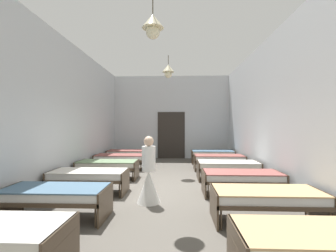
{
  "coord_description": "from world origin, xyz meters",
  "views": [
    {
      "loc": [
        0.33,
        -6.51,
        1.71
      ],
      "look_at": [
        0.0,
        1.42,
        1.69
      ],
      "focal_mm": 24.63,
      "sensor_mm": 36.0,
      "label": 1
    }
  ],
  "objects": [
    {
      "name": "bed_right_row_0",
      "position": [
        1.91,
        -3.95,
        0.44
      ],
      "size": [
        1.9,
        0.84,
        0.57
      ],
      "color": "#473828",
      "rests_on": "ground"
    },
    {
      "name": "bed_left_row_5",
      "position": [
        -1.91,
        3.95,
        0.44
      ],
      "size": [
        1.9,
        0.84,
        0.57
      ],
      "color": "#473828",
      "rests_on": "ground"
    },
    {
      "name": "bed_left_row_2",
      "position": [
        -1.91,
        -0.79,
        0.44
      ],
      "size": [
        1.9,
        0.84,
        0.57
      ],
      "color": "#473828",
      "rests_on": "ground"
    },
    {
      "name": "bed_right_row_5",
      "position": [
        1.91,
        3.95,
        0.44
      ],
      "size": [
        1.9,
        0.84,
        0.57
      ],
      "color": "#473828",
      "rests_on": "ground"
    },
    {
      "name": "bed_right_row_3",
      "position": [
        1.91,
        0.79,
        0.44
      ],
      "size": [
        1.9,
        0.84,
        0.57
      ],
      "color": "#473828",
      "rests_on": "ground"
    },
    {
      "name": "bed_right_row_1",
      "position": [
        1.91,
        -2.37,
        0.44
      ],
      "size": [
        1.9,
        0.84,
        0.57
      ],
      "color": "#473828",
      "rests_on": "ground"
    },
    {
      "name": "bed_left_row_1",
      "position": [
        -1.91,
        -2.37,
        0.44
      ],
      "size": [
        1.9,
        0.84,
        0.57
      ],
      "color": "#473828",
      "rests_on": "ground"
    },
    {
      "name": "bed_right_row_2",
      "position": [
        1.91,
        -0.79,
        0.44
      ],
      "size": [
        1.9,
        0.84,
        0.57
      ],
      "color": "#473828",
      "rests_on": "ground"
    },
    {
      "name": "bed_left_row_4",
      "position": [
        -1.91,
        2.37,
        0.44
      ],
      "size": [
        1.9,
        0.84,
        0.57
      ],
      "color": "#473828",
      "rests_on": "ground"
    },
    {
      "name": "bed_left_row_3",
      "position": [
        -1.91,
        0.79,
        0.44
      ],
      "size": [
        1.9,
        0.84,
        0.57
      ],
      "color": "#473828",
      "rests_on": "ground"
    },
    {
      "name": "nurse_near_aisle",
      "position": [
        -0.31,
        -1.44,
        0.53
      ],
      "size": [
        0.52,
        0.52,
        1.49
      ],
      "rotation": [
        0.0,
        0.0,
        1.03
      ],
      "color": "white",
      "rests_on": "ground"
    },
    {
      "name": "room_shell",
      "position": [
        -0.0,
        1.27,
        2.14
      ],
      "size": [
        6.32,
        11.07,
        4.28
      ],
      "color": "silver",
      "rests_on": "ground"
    },
    {
      "name": "ground_plane",
      "position": [
        0.0,
        0.0,
        -0.05
      ],
      "size": [
        6.52,
        11.47,
        0.1
      ],
      "primitive_type": "cube",
      "color": "#59544C"
    },
    {
      "name": "bed_right_row_4",
      "position": [
        1.91,
        2.37,
        0.44
      ],
      "size": [
        1.9,
        0.84,
        0.57
      ],
      "color": "#473828",
      "rests_on": "ground"
    }
  ]
}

